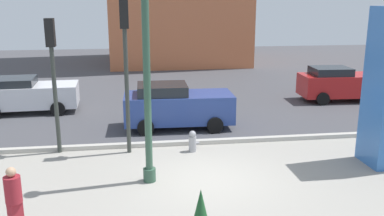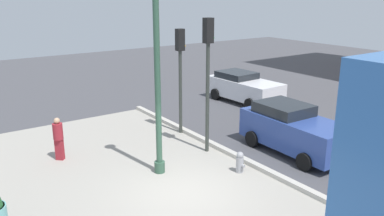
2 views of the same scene
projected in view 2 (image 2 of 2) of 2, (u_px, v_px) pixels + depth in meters
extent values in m
plane|color=#47474C|center=(275.00, 163.00, 14.57)|extent=(60.00, 60.00, 0.00)
cube|color=#9E998E|center=(125.00, 213.00, 11.27)|extent=(18.00, 10.00, 0.02)
cube|color=#B7B2A8|center=(258.00, 166.00, 14.06)|extent=(18.00, 0.24, 0.16)
cylinder|color=#335642|center=(160.00, 167.00, 13.73)|extent=(0.36, 0.36, 0.40)
cylinder|color=#335642|center=(158.00, 88.00, 12.96)|extent=(0.20, 0.20, 5.94)
cube|color=#3870BC|center=(380.00, 191.00, 7.39)|extent=(1.31, 1.31, 4.90)
cylinder|color=#99999E|center=(240.00, 165.00, 13.72)|extent=(0.26, 0.26, 0.55)
sphere|color=#99999E|center=(240.00, 155.00, 13.62)|extent=(0.24, 0.24, 0.24)
cylinder|color=#99999E|center=(243.00, 166.00, 13.57)|extent=(0.12, 0.10, 0.10)
cylinder|color=#333833|center=(180.00, 93.00, 17.15)|extent=(0.14, 0.14, 3.61)
cube|color=black|center=(180.00, 40.00, 16.51)|extent=(0.28, 0.32, 0.90)
sphere|color=yellow|center=(183.00, 46.00, 16.68)|extent=(0.18, 0.18, 0.18)
cylinder|color=#333833|center=(207.00, 99.00, 15.02)|extent=(0.14, 0.14, 4.19)
cube|color=black|center=(208.00, 30.00, 14.31)|extent=(0.28, 0.32, 0.90)
sphere|color=green|center=(212.00, 38.00, 14.48)|extent=(0.18, 0.18, 0.18)
cube|color=#2D4793|center=(295.00, 132.00, 15.28)|extent=(4.40, 1.97, 1.13)
cube|color=#1E2328|center=(284.00, 108.00, 15.59)|extent=(2.00, 1.68, 0.41)
cylinder|color=black|center=(339.00, 150.00, 14.84)|extent=(0.65, 0.24, 0.64)
cylinder|color=black|center=(305.00, 162.00, 13.86)|extent=(0.65, 0.24, 0.64)
cylinder|color=black|center=(285.00, 130.00, 17.00)|extent=(0.65, 0.24, 0.64)
cylinder|color=black|center=(252.00, 139.00, 16.02)|extent=(0.65, 0.24, 0.64)
cube|color=silver|center=(245.00, 89.00, 22.35)|extent=(4.49, 2.10, 1.00)
cube|color=#1E2328|center=(237.00, 75.00, 22.67)|extent=(2.06, 1.76, 0.35)
cylinder|color=black|center=(274.00, 99.00, 21.99)|extent=(0.65, 0.25, 0.64)
cylinder|color=black|center=(250.00, 104.00, 20.88)|extent=(0.65, 0.25, 0.64)
cylinder|color=black|center=(239.00, 89.00, 24.07)|extent=(0.65, 0.25, 0.64)
cylinder|color=black|center=(216.00, 94.00, 22.96)|extent=(0.65, 0.25, 0.64)
cube|color=maroon|center=(60.00, 149.00, 14.72)|extent=(0.34, 0.34, 0.80)
cylinder|color=maroon|center=(58.00, 131.00, 14.52)|extent=(0.51, 0.51, 0.60)
sphere|color=tan|center=(57.00, 121.00, 14.41)|extent=(0.22, 0.22, 0.22)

